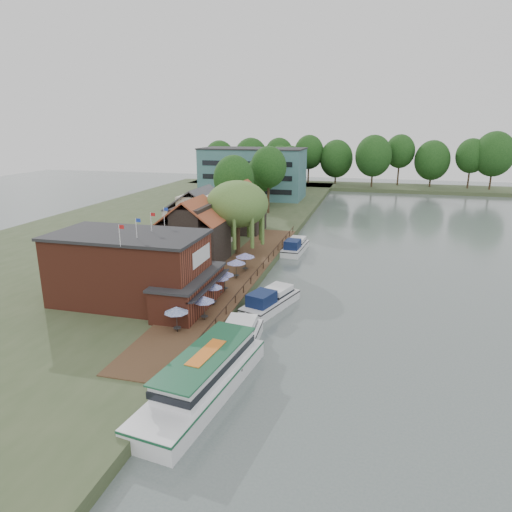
% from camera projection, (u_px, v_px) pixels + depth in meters
% --- Properties ---
extents(ground, '(260.00, 260.00, 0.00)m').
position_uv_depth(ground, '(284.00, 322.00, 44.87)').
color(ground, '#4F5C5B').
rests_on(ground, ground).
extents(land_bank, '(50.00, 140.00, 1.00)m').
position_uv_depth(land_bank, '(162.00, 227.00, 84.57)').
color(land_bank, '#384728').
rests_on(land_bank, ground).
extents(quay_deck, '(6.00, 50.00, 0.10)m').
position_uv_depth(quay_deck, '(236.00, 275.00, 55.82)').
color(quay_deck, '#47301E').
rests_on(quay_deck, land_bank).
extents(quay_rail, '(0.20, 49.00, 1.00)m').
position_uv_depth(quay_rail, '(258.00, 272.00, 55.51)').
color(quay_rail, black).
rests_on(quay_rail, land_bank).
extents(pub, '(20.00, 11.00, 7.30)m').
position_uv_depth(pub, '(147.00, 269.00, 46.06)').
color(pub, maroon).
rests_on(pub, land_bank).
extents(hotel_block, '(25.40, 12.40, 12.30)m').
position_uv_depth(hotel_block, '(253.00, 173.00, 113.31)').
color(hotel_block, '#38666B').
rests_on(hotel_block, land_bank).
extents(cottage_a, '(8.60, 7.60, 8.50)m').
position_uv_depth(cottage_a, '(194.00, 231.00, 60.08)').
color(cottage_a, black).
rests_on(cottage_a, land_bank).
extents(cottage_b, '(9.60, 8.60, 8.50)m').
position_uv_depth(cottage_b, '(200.00, 216.00, 70.11)').
color(cottage_b, beige).
rests_on(cottage_b, land_bank).
extents(cottage_c, '(7.60, 7.60, 8.50)m').
position_uv_depth(cottage_c, '(242.00, 207.00, 77.50)').
color(cottage_c, black).
rests_on(cottage_c, land_bank).
extents(willow, '(8.60, 8.60, 10.43)m').
position_uv_depth(willow, '(237.00, 218.00, 63.37)').
color(willow, '#476B2D').
rests_on(willow, land_bank).
extents(umbrella_0, '(2.19, 2.19, 2.38)m').
position_uv_depth(umbrella_0, '(177.00, 319.00, 39.99)').
color(umbrella_0, navy).
rests_on(umbrella_0, quay_deck).
extents(umbrella_1, '(2.07, 2.07, 2.38)m').
position_uv_depth(umbrella_1, '(204.00, 308.00, 42.42)').
color(umbrella_1, navy).
rests_on(umbrella_1, quay_deck).
extents(umbrella_2, '(1.96, 1.96, 2.38)m').
position_uv_depth(umbrella_2, '(213.00, 294.00, 45.99)').
color(umbrella_2, '#1C2D9D').
rests_on(umbrella_2, quay_deck).
extents(umbrella_3, '(2.18, 2.18, 2.38)m').
position_uv_depth(umbrella_3, '(219.00, 285.00, 48.66)').
color(umbrella_3, navy).
rests_on(umbrella_3, quay_deck).
extents(umbrella_4, '(2.10, 2.10, 2.38)m').
position_uv_depth(umbrella_4, '(225.00, 281.00, 49.78)').
color(umbrella_4, navy).
rests_on(umbrella_4, quay_deck).
extents(umbrella_5, '(2.30, 2.30, 2.38)m').
position_uv_depth(umbrella_5, '(236.00, 269.00, 54.02)').
color(umbrella_5, '#1B2395').
rests_on(umbrella_5, quay_deck).
extents(umbrella_6, '(2.45, 2.45, 2.38)m').
position_uv_depth(umbrella_6, '(245.00, 262.00, 56.66)').
color(umbrella_6, navy).
rests_on(umbrella_6, quay_deck).
extents(cruiser_0, '(4.12, 10.76, 2.58)m').
position_uv_depth(cruiser_0, '(236.00, 339.00, 38.58)').
color(cruiser_0, white).
rests_on(cruiser_0, ground).
extents(cruiser_1, '(5.90, 10.12, 2.32)m').
position_uv_depth(cruiser_1, '(271.00, 298.00, 47.96)').
color(cruiser_1, silver).
rests_on(cruiser_1, ground).
extents(cruiser_2, '(3.59, 9.57, 2.26)m').
position_uv_depth(cruiser_2, '(295.00, 245.00, 69.39)').
color(cruiser_2, silver).
rests_on(cruiser_2, ground).
extents(tour_boat, '(5.91, 14.73, 3.13)m').
position_uv_depth(tour_boat, '(202.00, 376.00, 32.31)').
color(tour_boat, silver).
rests_on(tour_boat, ground).
extents(swan, '(0.44, 0.44, 0.44)m').
position_uv_depth(swan, '(201.00, 390.00, 32.97)').
color(swan, white).
rests_on(swan, ground).
extents(bank_tree_0, '(7.68, 7.68, 12.33)m').
position_uv_depth(bank_tree_0, '(234.00, 188.00, 86.57)').
color(bank_tree_0, '#143811').
rests_on(bank_tree_0, land_bank).
extents(bank_tree_1, '(7.29, 7.29, 13.64)m').
position_uv_depth(bank_tree_1, '(268.00, 180.00, 93.04)').
color(bank_tree_1, '#143811').
rests_on(bank_tree_1, land_bank).
extents(bank_tree_2, '(7.06, 7.06, 11.37)m').
position_uv_depth(bank_tree_2, '(263.00, 181.00, 101.66)').
color(bank_tree_2, '#143811').
rests_on(bank_tree_2, land_bank).
extents(bank_tree_3, '(6.58, 6.58, 12.60)m').
position_uv_depth(bank_tree_3, '(280.00, 171.00, 117.74)').
color(bank_tree_3, '#143811').
rests_on(bank_tree_3, land_bank).
extents(bank_tree_4, '(8.13, 8.13, 12.11)m').
position_uv_depth(bank_tree_4, '(291.00, 168.00, 128.37)').
color(bank_tree_4, '#143811').
rests_on(bank_tree_4, land_bank).
extents(bank_tree_5, '(8.00, 8.00, 11.41)m').
position_uv_depth(bank_tree_5, '(284.00, 167.00, 134.78)').
color(bank_tree_5, '#143811').
rests_on(bank_tree_5, land_bank).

